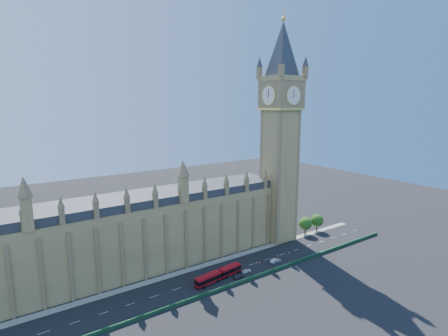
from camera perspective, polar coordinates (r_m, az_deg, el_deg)
ground at (r=132.96m, az=0.35°, el=-16.74°), size 400.00×400.00×0.00m
palace_westminster at (r=134.95m, az=-14.06°, el=-10.20°), size 120.00×20.00×28.00m
elizabeth_tower at (r=153.13m, az=9.24°, el=8.03°), size 20.59×20.59×105.00m
bridge_parapet at (r=126.24m, az=2.79°, el=-18.03°), size 160.00×0.60×1.20m
kerb_north at (r=140.03m, az=-1.93°, el=-15.22°), size 160.00×3.00×0.16m
tree_east_near at (r=169.75m, az=13.20°, el=-8.74°), size 6.00×6.00×8.50m
tree_east_far at (r=175.46m, az=14.99°, el=-8.18°), size 6.00×6.00×8.50m
red_bus at (r=127.81m, az=-0.89°, el=-17.06°), size 19.54×5.26×3.29m
car_grey at (r=129.32m, az=2.47°, el=-17.22°), size 4.37×1.90×1.47m
car_silver at (r=141.65m, az=8.42°, el=-14.71°), size 4.70×1.70×1.54m
car_white at (r=133.25m, az=3.71°, el=-16.42°), size 4.13×1.97×1.16m
cone_a at (r=140.14m, az=5.34°, el=-15.13°), size 0.53×0.53×0.64m
cone_b at (r=140.38m, az=5.81°, el=-15.07°), size 0.55×0.55×0.74m
cone_c at (r=149.85m, az=10.57°, el=-13.47°), size 0.58×0.58×0.78m
cone_d at (r=146.81m, az=8.70°, el=-13.97°), size 0.50×0.50×0.63m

